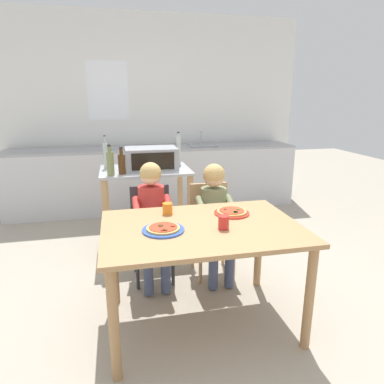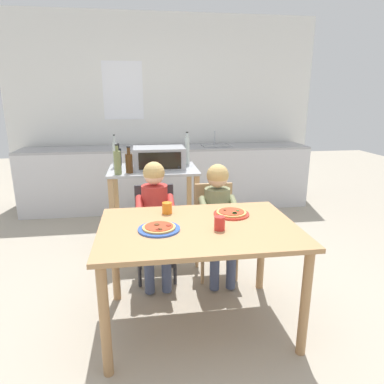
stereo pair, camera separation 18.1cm
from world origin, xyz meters
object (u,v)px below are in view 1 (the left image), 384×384
at_px(child_in_red_shirt, 152,211).
at_px(pizza_plate_red_rimmed, 232,212).
at_px(bottle_tall_green_wine, 110,163).
at_px(bottle_clear_vinegar, 106,155).
at_px(dining_chair_left, 152,226).
at_px(bottle_dark_olive_oil, 178,150).
at_px(dining_chair_right, 211,222).
at_px(kitchen_island_cart, 146,196).
at_px(bottle_brown_beer, 109,157).
at_px(pizza_plate_blue_rimmed, 163,229).
at_px(child_in_olive_shirt, 215,208).
at_px(drinking_cup_orange, 168,209).
at_px(drinking_cup_red, 224,222).
at_px(bottle_squat_spirits, 122,163).
at_px(dining_table, 202,239).
at_px(toaster_oven, 151,158).

bearing_deg(child_in_red_shirt, pizza_plate_red_rimmed, -39.72).
bearing_deg(bottle_tall_green_wine, bottle_clear_vinegar, 97.52).
bearing_deg(dining_chair_left, bottle_dark_olive_oil, 64.13).
xyz_separation_m(dining_chair_right, pizza_plate_red_rimmed, (0.00, -0.54, 0.28)).
distance_m(kitchen_island_cart, bottle_dark_olive_oil, 0.60).
relative_size(bottle_clear_vinegar, bottle_brown_beer, 1.43).
distance_m(bottle_dark_olive_oil, pizza_plate_blue_rimmed, 1.66).
distance_m(bottle_clear_vinegar, bottle_brown_beer, 0.11).
xyz_separation_m(child_in_olive_shirt, pizza_plate_red_rimmed, (0.00, -0.42, 0.10)).
bearing_deg(dining_chair_left, child_in_olive_shirt, -15.43).
xyz_separation_m(bottle_dark_olive_oil, child_in_red_shirt, (-0.39, -0.93, -0.35)).
bearing_deg(dining_chair_left, drinking_cup_orange, -80.63).
distance_m(drinking_cup_orange, drinking_cup_red, 0.48).
xyz_separation_m(pizza_plate_blue_rimmed, pizza_plate_red_rimmed, (0.53, 0.22, 0.00)).
bearing_deg(bottle_squat_spirits, dining_chair_right, -33.14).
xyz_separation_m(drinking_cup_orange, drinking_cup_red, (0.31, -0.37, 0.00)).
bearing_deg(dining_chair_right, child_in_olive_shirt, -90.00).
xyz_separation_m(bottle_squat_spirits, drinking_cup_red, (0.61, -1.30, -0.17)).
height_order(dining_chair_right, child_in_red_shirt, child_in_red_shirt).
distance_m(kitchen_island_cart, dining_chair_left, 0.66).
height_order(dining_table, pizza_plate_red_rimmed, pizza_plate_red_rimmed).
relative_size(toaster_oven, drinking_cup_orange, 6.38).
xyz_separation_m(bottle_brown_beer, pizza_plate_blue_rimmed, (0.35, -1.65, -0.20)).
bearing_deg(child_in_olive_shirt, child_in_red_shirt, 177.25).
bearing_deg(child_in_red_shirt, child_in_olive_shirt, -2.75).
relative_size(bottle_brown_beer, child_in_olive_shirt, 0.24).
distance_m(child_in_olive_shirt, drinking_cup_red, 0.72).
xyz_separation_m(kitchen_island_cart, bottle_squat_spirits, (-0.23, -0.19, 0.39)).
bearing_deg(dining_chair_right, dining_chair_left, 177.28).
height_order(toaster_oven, bottle_squat_spirits, bottle_squat_spirits).
xyz_separation_m(kitchen_island_cart, bottle_tall_green_wine, (-0.34, -0.23, 0.40)).
bearing_deg(bottle_tall_green_wine, bottle_brown_beer, 92.75).
relative_size(dining_chair_right, pizza_plate_blue_rimmed, 2.99).
distance_m(toaster_oven, drinking_cup_red, 1.52).
bearing_deg(drinking_cup_orange, child_in_red_shirt, 102.60).
bearing_deg(bottle_tall_green_wine, pizza_plate_red_rimmed, -48.89).
relative_size(pizza_plate_blue_rimmed, drinking_cup_orange, 3.34).
bearing_deg(pizza_plate_red_rimmed, bottle_clear_vinegar, 124.15).
bearing_deg(kitchen_island_cart, drinking_cup_orange, -86.83).
height_order(bottle_brown_beer, dining_table, bottle_brown_beer).
xyz_separation_m(bottle_clear_vinegar, bottle_dark_olive_oil, (0.76, 0.04, 0.02)).
relative_size(child_in_olive_shirt, drinking_cup_red, 11.17).
height_order(dining_chair_left, child_in_olive_shirt, child_in_olive_shirt).
relative_size(bottle_clear_vinegar, dining_chair_left, 0.42).
relative_size(bottle_brown_beer, dining_chair_left, 0.29).
xyz_separation_m(dining_chair_right, drinking_cup_red, (-0.15, -0.81, 0.31)).
bearing_deg(kitchen_island_cart, dining_chair_left, -91.30).
bearing_deg(drinking_cup_orange, bottle_tall_green_wine, 114.45).
relative_size(bottle_tall_green_wine, dining_chair_left, 0.36).
xyz_separation_m(dining_table, dining_chair_right, (0.27, 0.72, -0.17)).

